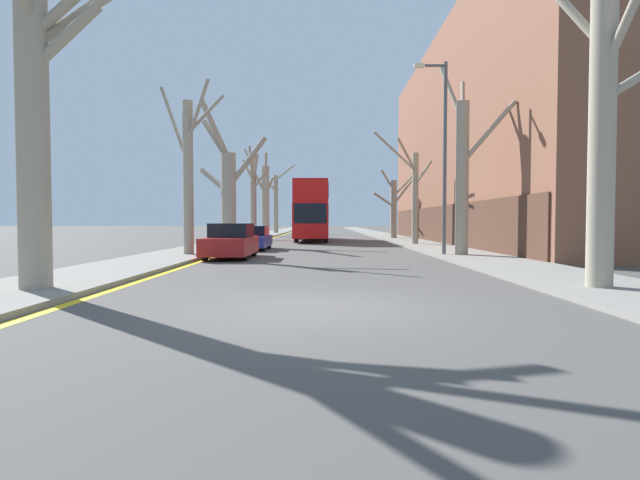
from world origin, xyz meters
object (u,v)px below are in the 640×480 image
Objects in this scene: parked_car_0 at (231,242)px; double_decker_bus at (312,209)px; street_tree_left_3 at (253,192)px; street_tree_right_0 at (603,117)px; street_tree_right_2 at (414,193)px; street_tree_left_5 at (276,201)px; street_tree_right_1 at (463,170)px; street_tree_left_1 at (188,170)px; street_tree_right_3 at (394,206)px; street_tree_left_2 at (228,189)px; street_tree_left_4 at (265,197)px; parked_car_1 at (252,238)px; street_tree_left_0 at (37,95)px; lamp_post at (443,149)px.

double_decker_bus is at bearing 80.90° from parked_car_0.
street_tree_left_3 reaches higher than double_decker_bus.
street_tree_right_0 is 20.23m from street_tree_right_2.
street_tree_left_5 is 32.27m from street_tree_right_2.
street_tree_right_1 reaches higher than double_decker_bus.
street_tree_right_3 is (11.57, 20.60, -0.88)m from street_tree_left_1.
double_decker_bus is at bearing -152.37° from street_tree_right_3.
street_tree_left_4 is at bearing 90.24° from street_tree_left_2.
street_tree_left_4 is 2.01× the size of parked_car_1.
street_tree_left_0 is 10.92m from street_tree_left_1.
street_tree_left_0 is 0.87× the size of street_tree_left_5.
street_tree_left_4 is 24.34m from parked_car_1.
street_tree_left_2 is at bearing -90.17° from street_tree_left_3.
double_decker_bus reaches higher than parked_car_1.
street_tree_left_4 is 0.77× the size of double_decker_bus.
parked_car_1 is at bearing 82.77° from street_tree_left_0.
street_tree_right_3 is at bearing 89.81° from street_tree_right_1.
street_tree_left_1 is 1.27× the size of street_tree_right_3.
street_tree_left_1 reaches higher than street_tree_right_3.
street_tree_right_2 is 10.93m from street_tree_right_3.
street_tree_right_1 is at bearing -60.08° from street_tree_left_3.
street_tree_left_3 is at bearing -89.28° from street_tree_left_4.
street_tree_left_3 is at bearing -176.54° from street_tree_right_3.
street_tree_left_0 is 11.67m from street_tree_right_0.
street_tree_left_0 is at bearing -110.32° from street_tree_right_3.
street_tree_left_3 is (0.03, 10.68, 0.49)m from street_tree_left_2.
street_tree_left_3 is 19.99m from street_tree_left_5.
street_tree_right_0 reaches higher than street_tree_left_0.
street_tree_left_2 is 1.00× the size of street_tree_left_5.
street_tree_right_3 is at bearing 44.23° from street_tree_left_2.
street_tree_left_1 is 14.85m from street_tree_right_2.
lamp_post is (5.88, -17.09, 2.07)m from double_decker_bus.
street_tree_right_3 is at bearing -36.09° from street_tree_left_4.
street_tree_left_0 is at bearing -89.95° from street_tree_left_5.
street_tree_left_1 reaches higher than double_decker_bus.
parked_car_1 is (2.04, -14.73, -3.33)m from street_tree_left_3.
lamp_post reaches higher than street_tree_right_2.
lamp_post is at bearing 5.57° from parked_car_0.
street_tree_left_4 reaches higher than lamp_post.
lamp_post reaches higher than parked_car_0.
street_tree_left_1 is 0.91× the size of lamp_post.
parked_car_1 is (-9.62, 15.70, -3.07)m from street_tree_right_0.
street_tree_right_3 is 0.71× the size of lamp_post.
street_tree_left_5 is 22.59m from street_tree_right_3.
lamp_post is at bearing -92.41° from street_tree_right_3.
street_tree_right_0 is 1.96× the size of parked_car_0.
street_tree_left_4 is at bearing 112.53° from double_decker_bus.
street_tree_right_2 is 9.82m from double_decker_bus.
street_tree_right_0 is at bearing -85.33° from lamp_post.
street_tree_left_3 is 0.94× the size of street_tree_right_0.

